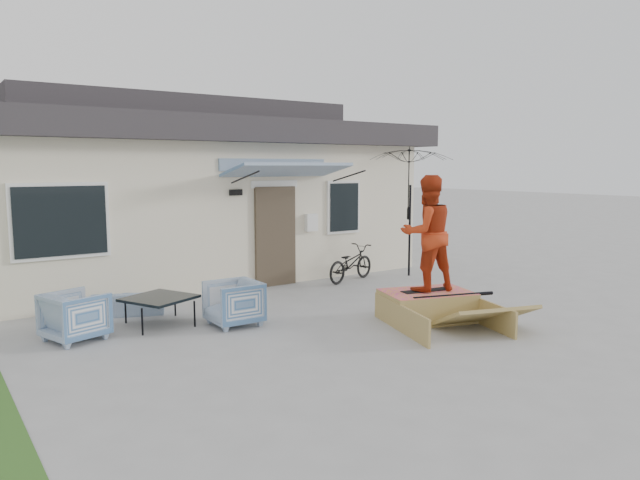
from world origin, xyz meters
TOP-DOWN VIEW (x-y plane):
  - ground at (0.00, 0.00)m, footprint 90.00×90.00m
  - house at (0.00, 7.99)m, footprint 10.80×8.49m
  - loveseat at (-2.39, 3.82)m, footprint 1.40×0.84m
  - armchair_left at (-3.41, 2.70)m, footprint 0.92×0.95m
  - armchair_right at (-1.15, 2.12)m, footprint 0.73×0.78m
  - coffee_table at (-2.12, 2.80)m, footprint 1.24×1.24m
  - bicycle at (2.61, 3.94)m, footprint 1.60×0.93m
  - patio_umbrella at (4.12, 3.69)m, footprint 2.22×2.12m
  - skate_ramp at (1.60, 0.59)m, footprint 1.90×2.22m
  - skateboard at (1.62, 0.63)m, footprint 0.88×0.36m
  - skater at (1.62, 0.63)m, footprint 1.07×0.92m

SIDE VIEW (x-z plane):
  - ground at x=0.00m, z-range 0.00..0.00m
  - coffee_table at x=-2.12m, z-range 0.00..0.46m
  - skate_ramp at x=1.60m, z-range 0.00..0.47m
  - loveseat at x=-2.39m, z-range 0.00..0.53m
  - armchair_left at x=-3.41m, z-range 0.00..0.79m
  - armchair_right at x=-1.15m, z-range 0.00..0.79m
  - bicycle at x=2.61m, z-range 0.00..0.97m
  - skateboard at x=1.62m, z-range 0.47..0.52m
  - skater at x=1.62m, z-range 0.52..2.42m
  - patio_umbrella at x=4.12m, z-range 0.65..2.85m
  - house at x=0.00m, z-range -0.11..3.99m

